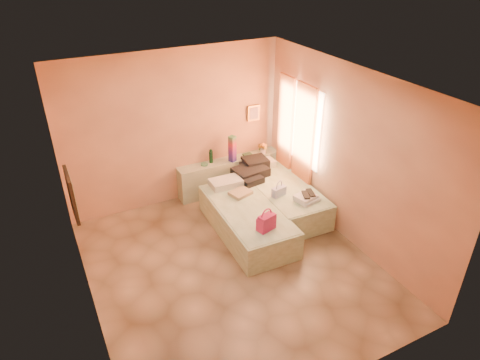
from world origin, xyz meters
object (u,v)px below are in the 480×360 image
(headboard_ledge, at_px, (230,174))
(green_book, at_px, (248,155))
(towel_stack, at_px, (307,198))
(bed_left, at_px, (247,220))
(flower_vase, at_px, (263,147))
(magenta_handbag, at_px, (266,222))
(blue_handbag, at_px, (279,191))
(water_bottle, at_px, (211,156))
(bed_right, at_px, (281,196))

(headboard_ledge, distance_m, green_book, 0.52)
(towel_stack, bearing_deg, headboard_ledge, 109.99)
(bed_left, bearing_deg, green_book, 63.68)
(flower_vase, distance_m, magenta_handbag, 2.32)
(flower_vase, bearing_deg, towel_stack, -93.04)
(bed_left, relative_size, green_book, 11.73)
(headboard_ledge, relative_size, blue_handbag, 8.09)
(magenta_handbag, distance_m, towel_stack, 1.09)
(headboard_ledge, height_order, water_bottle, water_bottle)
(bed_left, relative_size, towel_stack, 5.71)
(bed_right, bearing_deg, flower_vase, 81.62)
(bed_right, distance_m, magenta_handbag, 1.44)
(water_bottle, xyz_separation_m, blue_handbag, (0.64, -1.39, -0.20))
(bed_left, height_order, bed_right, same)
(flower_vase, height_order, blue_handbag, flower_vase)
(green_book, relative_size, magenta_handbag, 0.61)
(green_book, relative_size, blue_handbag, 0.67)
(headboard_ledge, bearing_deg, green_book, 0.35)
(green_book, distance_m, blue_handbag, 1.36)
(blue_handbag, bearing_deg, headboard_ledge, 89.50)
(water_bottle, relative_size, blue_handbag, 1.01)
(bed_right, xyz_separation_m, magenta_handbag, (-0.92, -1.04, 0.38))
(water_bottle, distance_m, flower_vase, 1.07)
(bed_left, distance_m, towel_stack, 1.07)
(magenta_handbag, relative_size, towel_stack, 0.80)
(water_bottle, distance_m, green_book, 0.76)
(water_bottle, bearing_deg, headboard_ledge, -7.00)
(bed_left, xyz_separation_m, towel_stack, (0.99, -0.27, 0.30))
(bed_right, height_order, water_bottle, water_bottle)
(bed_left, bearing_deg, blue_handbag, 9.15)
(bed_right, distance_m, flower_vase, 1.14)
(magenta_handbag, distance_m, blue_handbag, 1.01)
(bed_left, relative_size, magenta_handbag, 7.18)
(magenta_handbag, bearing_deg, headboard_ledge, 64.35)
(headboard_ledge, xyz_separation_m, blue_handbag, (0.28, -1.35, 0.26))
(headboard_ledge, bearing_deg, blue_handbag, -78.11)
(bed_left, bearing_deg, bed_right, 24.81)
(magenta_handbag, bearing_deg, towel_stack, 5.98)
(magenta_handbag, bearing_deg, bed_right, 33.52)
(bed_right, relative_size, green_book, 11.73)
(green_book, distance_m, towel_stack, 1.72)
(bed_left, bearing_deg, headboard_ledge, 77.22)
(bed_left, height_order, water_bottle, water_bottle)
(bed_right, distance_m, water_bottle, 1.50)
(flower_vase, height_order, magenta_handbag, flower_vase)
(water_bottle, xyz_separation_m, flower_vase, (1.06, -0.10, -0.00))
(blue_handbag, xyz_separation_m, towel_stack, (0.34, -0.35, -0.03))
(bed_right, distance_m, towel_stack, 0.72)
(water_bottle, height_order, green_book, water_bottle)
(headboard_ledge, xyz_separation_m, bed_left, (-0.38, -1.43, -0.08))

